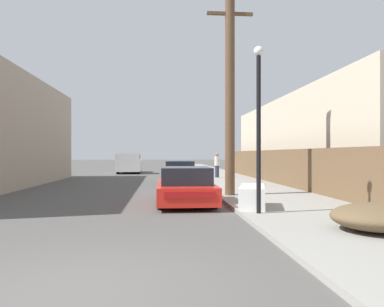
{
  "coord_description": "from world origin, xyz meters",
  "views": [
    {
      "loc": [
        1.08,
        -4.66,
        1.7
      ],
      "look_at": [
        2.06,
        7.45,
        1.72
      ],
      "focal_mm": 35.0,
      "sensor_mm": 36.0,
      "label": 1
    }
  ],
  "objects_px": {
    "street_lamp": "(259,116)",
    "pedestrian": "(217,165)",
    "pickup_truck": "(129,163)",
    "brush_pile": "(382,217)",
    "utility_pole": "(230,92)",
    "parked_sports_car_red": "(185,187)",
    "car_parked_mid": "(180,173)",
    "discarded_fridge": "(252,196)"
  },
  "relations": [
    {
      "from": "street_lamp",
      "to": "pedestrian",
      "type": "bearing_deg",
      "value": 85.7
    },
    {
      "from": "pickup_truck",
      "to": "pedestrian",
      "type": "xyz_separation_m",
      "value": [
        6.65,
        -8.56,
        0.08
      ]
    },
    {
      "from": "brush_pile",
      "to": "utility_pole",
      "type": "bearing_deg",
      "value": 105.21
    },
    {
      "from": "parked_sports_car_red",
      "to": "car_parked_mid",
      "type": "xyz_separation_m",
      "value": [
        0.26,
        9.2,
        0.03
      ]
    },
    {
      "from": "discarded_fridge",
      "to": "street_lamp",
      "type": "xyz_separation_m",
      "value": [
        -0.09,
        -1.09,
        2.29
      ]
    },
    {
      "from": "brush_pile",
      "to": "street_lamp",
      "type": "bearing_deg",
      "value": 128.09
    },
    {
      "from": "car_parked_mid",
      "to": "discarded_fridge",
      "type": "bearing_deg",
      "value": -79.55
    },
    {
      "from": "car_parked_mid",
      "to": "utility_pole",
      "type": "xyz_separation_m",
      "value": [
        1.58,
        -7.65,
        3.49
      ]
    },
    {
      "from": "discarded_fridge",
      "to": "car_parked_mid",
      "type": "height_order",
      "value": "car_parked_mid"
    },
    {
      "from": "parked_sports_car_red",
      "to": "street_lamp",
      "type": "height_order",
      "value": "street_lamp"
    },
    {
      "from": "brush_pile",
      "to": "pedestrian",
      "type": "relative_size",
      "value": 1.24
    },
    {
      "from": "street_lamp",
      "to": "brush_pile",
      "type": "height_order",
      "value": "street_lamp"
    },
    {
      "from": "car_parked_mid",
      "to": "street_lamp",
      "type": "height_order",
      "value": "street_lamp"
    },
    {
      "from": "parked_sports_car_red",
      "to": "street_lamp",
      "type": "distance_m",
      "value": 4.06
    },
    {
      "from": "pedestrian",
      "to": "street_lamp",
      "type": "bearing_deg",
      "value": -94.3
    },
    {
      "from": "parked_sports_car_red",
      "to": "car_parked_mid",
      "type": "bearing_deg",
      "value": 88.35
    },
    {
      "from": "discarded_fridge",
      "to": "street_lamp",
      "type": "bearing_deg",
      "value": -80.01
    },
    {
      "from": "brush_pile",
      "to": "car_parked_mid",
      "type": "bearing_deg",
      "value": 103.36
    },
    {
      "from": "utility_pole",
      "to": "street_lamp",
      "type": "xyz_separation_m",
      "value": [
        -0.05,
        -4.49,
        -1.37
      ]
    },
    {
      "from": "car_parked_mid",
      "to": "utility_pole",
      "type": "distance_m",
      "value": 8.55
    },
    {
      "from": "discarded_fridge",
      "to": "pickup_truck",
      "type": "distance_m",
      "value": 23.49
    },
    {
      "from": "discarded_fridge",
      "to": "parked_sports_car_red",
      "type": "distance_m",
      "value": 2.64
    },
    {
      "from": "parked_sports_car_red",
      "to": "brush_pile",
      "type": "bearing_deg",
      "value": -55.38
    },
    {
      "from": "discarded_fridge",
      "to": "brush_pile",
      "type": "bearing_deg",
      "value": -47.77
    },
    {
      "from": "parked_sports_car_red",
      "to": "brush_pile",
      "type": "distance_m",
      "value": 6.57
    },
    {
      "from": "discarded_fridge",
      "to": "utility_pole",
      "type": "xyz_separation_m",
      "value": [
        -0.05,
        3.4,
        3.66
      ]
    },
    {
      "from": "car_parked_mid",
      "to": "pickup_truck",
      "type": "height_order",
      "value": "pickup_truck"
    },
    {
      "from": "parked_sports_car_red",
      "to": "brush_pile",
      "type": "relative_size",
      "value": 2.11
    },
    {
      "from": "pickup_truck",
      "to": "brush_pile",
      "type": "distance_m",
      "value": 27.41
    },
    {
      "from": "pedestrian",
      "to": "discarded_fridge",
      "type": "bearing_deg",
      "value": -94.25
    },
    {
      "from": "parked_sports_car_red",
      "to": "pedestrian",
      "type": "relative_size",
      "value": 2.62
    },
    {
      "from": "parked_sports_car_red",
      "to": "street_lamp",
      "type": "bearing_deg",
      "value": -58.54
    },
    {
      "from": "street_lamp",
      "to": "parked_sports_car_red",
      "type": "bearing_deg",
      "value": 121.46
    },
    {
      "from": "utility_pole",
      "to": "street_lamp",
      "type": "bearing_deg",
      "value": -90.59
    },
    {
      "from": "discarded_fridge",
      "to": "parked_sports_car_red",
      "type": "xyz_separation_m",
      "value": [
        -1.89,
        1.84,
        0.14
      ]
    },
    {
      "from": "brush_pile",
      "to": "parked_sports_car_red",
      "type": "bearing_deg",
      "value": 124.62
    },
    {
      "from": "car_parked_mid",
      "to": "pickup_truck",
      "type": "relative_size",
      "value": 0.89
    },
    {
      "from": "street_lamp",
      "to": "car_parked_mid",
      "type": "bearing_deg",
      "value": 97.19
    },
    {
      "from": "street_lamp",
      "to": "pedestrian",
      "type": "distance_m",
      "value": 15.48
    },
    {
      "from": "car_parked_mid",
      "to": "pickup_truck",
      "type": "xyz_separation_m",
      "value": [
        -3.96,
        11.76,
        0.27
      ]
    },
    {
      "from": "discarded_fridge",
      "to": "street_lamp",
      "type": "relative_size",
      "value": 0.41
    },
    {
      "from": "car_parked_mid",
      "to": "pedestrian",
      "type": "distance_m",
      "value": 4.19
    }
  ]
}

